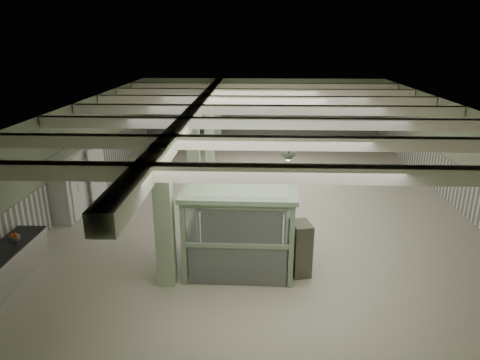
{
  "coord_description": "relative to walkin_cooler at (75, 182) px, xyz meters",
  "views": [
    {
      "loc": [
        -0.29,
        -15.36,
        5.93
      ],
      "look_at": [
        -0.85,
        -1.64,
        1.3
      ],
      "focal_mm": 32.0,
      "sensor_mm": 36.0,
      "label": 1
    }
  ],
  "objects": [
    {
      "name": "girder",
      "position": [
        4.12,
        1.54,
        2.26
      ],
      "size": [
        0.45,
        19.9,
        0.4
      ],
      "primitive_type": "cube",
      "color": "white",
      "rests_on": "ceiling"
    },
    {
      "name": "guard_booth",
      "position": [
        5.9,
        -3.42,
        0.49
      ],
      "size": [
        2.9,
        2.47,
        2.39
      ],
      "rotation": [
        0.0,
        0.0,
        -0.01
      ],
      "color": "#88A383",
      "rests_on": "floor"
    },
    {
      "name": "beam_g",
      "position": [
        6.62,
        9.04,
        2.3
      ],
      "size": [
        13.9,
        0.35,
        0.32
      ],
      "primitive_type": "cube",
      "color": "white",
      "rests_on": "ceiling"
    },
    {
      "name": "floor",
      "position": [
        6.62,
        1.54,
        -1.12
      ],
      "size": [
        20.0,
        20.0,
        0.0
      ],
      "primitive_type": "plane",
      "color": "beige",
      "rests_on": "ground"
    },
    {
      "name": "beam_b",
      "position": [
        6.62,
        -3.46,
        2.3
      ],
      "size": [
        13.9,
        0.35,
        0.32
      ],
      "primitive_type": "cube",
      "color": "white",
      "rests_on": "ceiling"
    },
    {
      "name": "wainscot_left",
      "position": [
        -0.35,
        1.54,
        -0.37
      ],
      "size": [
        0.05,
        19.9,
        1.5
      ],
      "primitive_type": "cube",
      "color": "silver",
      "rests_on": "floor"
    },
    {
      "name": "column_b",
      "position": [
        4.12,
        0.54,
        0.68
      ],
      "size": [
        0.42,
        0.42,
        3.6
      ],
      "primitive_type": "cube",
      "color": "#B1CCA4",
      "rests_on": "floor"
    },
    {
      "name": "beam_f",
      "position": [
        6.62,
        6.54,
        2.3
      ],
      "size": [
        13.9,
        0.35,
        0.32
      ],
      "primitive_type": "cube",
      "color": "white",
      "rests_on": "ceiling"
    },
    {
      "name": "wall_front",
      "position": [
        6.62,
        -8.46,
        0.68
      ],
      "size": [
        14.0,
        0.02,
        3.6
      ],
      "primitive_type": "cube",
      "color": "#96A684",
      "rests_on": "floor"
    },
    {
      "name": "beam_d",
      "position": [
        6.62,
        1.54,
        2.3
      ],
      "size": [
        13.9,
        0.35,
        0.32
      ],
      "primitive_type": "cube",
      "color": "white",
      "rests_on": "ceiling"
    },
    {
      "name": "wall_back",
      "position": [
        6.62,
        11.54,
        0.68
      ],
      "size": [
        14.0,
        0.02,
        3.6
      ],
      "primitive_type": "cube",
      "color": "#96A684",
      "rests_on": "floor"
    },
    {
      "name": "ceiling",
      "position": [
        6.62,
        1.54,
        2.48
      ],
      "size": [
        14.0,
        20.0,
        0.02
      ],
      "primitive_type": "cube",
      "color": "white",
      "rests_on": "wall_back"
    },
    {
      "name": "pendant_back",
      "position": [
        7.12,
        7.04,
        1.93
      ],
      "size": [
        0.44,
        0.44,
        0.22
      ],
      "primitive_type": "cone",
      "rotation": [
        3.14,
        0.0,
        0.0
      ],
      "color": "#2B392B",
      "rests_on": "ceiling"
    },
    {
      "name": "pendant_front",
      "position": [
        7.12,
        -3.46,
        1.93
      ],
      "size": [
        0.44,
        0.44,
        0.22
      ],
      "primitive_type": "cone",
      "rotation": [
        3.14,
        0.0,
        0.0
      ],
      "color": "#2B392B",
      "rests_on": "ceiling"
    },
    {
      "name": "filing_cabinet",
      "position": [
        7.49,
        -3.86,
        -0.4
      ],
      "size": [
        0.6,
        0.75,
        1.43
      ],
      "primitive_type": "cube",
      "rotation": [
        0.0,
        0.0,
        0.23
      ],
      "color": "#525244",
      "rests_on": "floor"
    },
    {
      "name": "wainscot_right",
      "position": [
        13.6,
        1.54,
        -0.37
      ],
      "size": [
        0.05,
        19.9,
        1.5
      ],
      "primitive_type": "cube",
      "color": "silver",
      "rests_on": "floor"
    },
    {
      "name": "column_c",
      "position": [
        4.12,
        5.54,
        0.68
      ],
      "size": [
        0.42,
        0.42,
        3.6
      ],
      "primitive_type": "cube",
      "color": "#B1CCA4",
      "rests_on": "floor"
    },
    {
      "name": "beam_a",
      "position": [
        6.62,
        -5.96,
        2.3
      ],
      "size": [
        13.9,
        0.35,
        0.32
      ],
      "primitive_type": "cube",
      "color": "white",
      "rests_on": "ceiling"
    },
    {
      "name": "beam_e",
      "position": [
        6.62,
        4.04,
        2.3
      ],
      "size": [
        13.9,
        0.35,
        0.32
      ],
      "primitive_type": "cube",
      "color": "white",
      "rests_on": "ceiling"
    },
    {
      "name": "wall_left",
      "position": [
        -0.38,
        1.54,
        0.68
      ],
      "size": [
        0.02,
        20.0,
        3.6
      ],
      "primitive_type": "cube",
      "color": "#96A684",
      "rests_on": "floor"
    },
    {
      "name": "column_d",
      "position": [
        4.12,
        9.54,
        0.68
      ],
      "size": [
        0.42,
        0.42,
        3.6
      ],
      "primitive_type": "cube",
      "color": "#B1CCA4",
      "rests_on": "floor"
    },
    {
      "name": "pendant_mid",
      "position": [
        7.12,
        2.04,
        1.93
      ],
      "size": [
        0.44,
        0.44,
        0.22
      ],
      "primitive_type": "cone",
      "rotation": [
        3.14,
        0.0,
        0.0
      ],
      "color": "#2B392B",
      "rests_on": "ceiling"
    },
    {
      "name": "wainscot_back",
      "position": [
        6.62,
        11.51,
        -0.37
      ],
      "size": [
        13.9,
        0.05,
        1.5
      ],
      "primitive_type": "cube",
      "color": "silver",
      "rests_on": "floor"
    },
    {
      "name": "walkin_cooler",
      "position": [
        0.0,
        0.0,
        0.0
      ],
      "size": [
        0.9,
        2.44,
        2.24
      ],
      "color": "silver",
      "rests_on": "floor"
    },
    {
      "name": "orange_bowl",
      "position": [
        0.06,
        -4.01,
        -0.17
      ],
      "size": [
        0.32,
        0.32,
        0.1
      ],
      "primitive_type": "cylinder",
      "rotation": [
        0.0,
        0.0,
        -0.25
      ],
      "color": "#B2B2B7",
      "rests_on": "prep_counter"
    },
    {
      "name": "wall_right",
      "position": [
        13.62,
        1.54,
        0.68
      ],
      "size": [
        0.02,
        20.0,
        3.6
      ],
      "primitive_type": "cube",
      "color": "#96A684",
      "rests_on": "floor"
    },
    {
      "name": "beam_c",
      "position": [
        6.62,
        -0.96,
        2.3
      ],
      "size": [
        13.9,
        0.35,
        0.32
      ],
      "primitive_type": "cube",
      "color": "white",
      "rests_on": "ceiling"
    },
    {
      "name": "column_a",
      "position": [
        4.12,
        -4.46,
        0.68
      ],
      "size": [
        0.42,
        0.42,
        3.6
      ],
      "primitive_type": "cube",
      "color": "#B1CCA4",
      "rests_on": "floor"
    }
  ]
}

